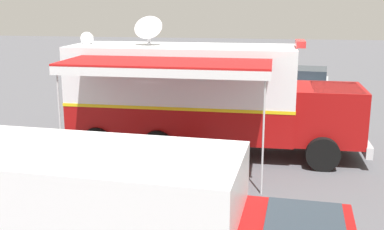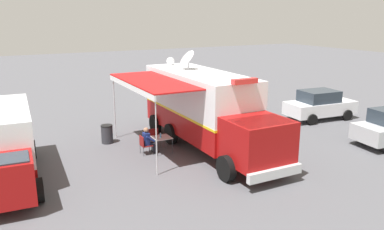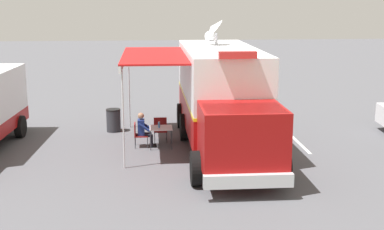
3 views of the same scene
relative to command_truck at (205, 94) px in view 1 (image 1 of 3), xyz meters
name	(u,v)px [view 1 (image 1 of 3)]	position (x,y,z in m)	size (l,w,h in m)	color
ground_plane	(182,150)	(-0.04, -0.75, -1.94)	(100.00, 100.00, 0.00)	#515156
lot_stripe	(179,127)	(-2.98, -1.44, -1.94)	(0.12, 4.80, 0.01)	silver
command_truck	(205,94)	(0.00, 0.00, 0.00)	(4.90, 9.51, 4.53)	#9E0F0F
folding_table	(182,151)	(2.11, -0.35, -1.27)	(0.81, 0.81, 0.73)	silver
water_bottle	(183,146)	(2.18, -0.31, -1.11)	(0.07, 0.07, 0.22)	#4C99D8
folding_chair_at_table	(173,165)	(2.91, -0.47, -1.43)	(0.48, 0.48, 0.87)	maroon
folding_chair_beside_table	(154,154)	(2.10, -1.20, -1.43)	(0.48, 0.48, 0.87)	maroon
seated_responder	(174,158)	(2.72, -0.47, -1.29)	(0.66, 0.55, 1.25)	navy
trash_bin	(76,175)	(3.92, -2.86, -1.49)	(0.57, 0.57, 0.91)	#2D2D33
traffic_cone	(23,135)	(0.03, -6.47, -1.66)	(0.36, 0.36, 0.58)	black
car_behind_truck	(203,82)	(-8.65, -1.29, -1.06)	(4.35, 2.32, 1.76)	silver
car_far_corner	(309,86)	(-8.32, 3.96, -1.06)	(4.38, 2.37, 1.76)	#B2B5BA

